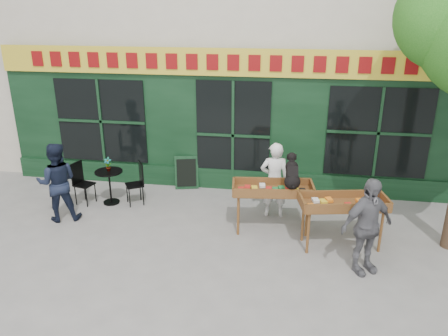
{
  "coord_description": "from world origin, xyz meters",
  "views": [
    {
      "loc": [
        1.35,
        -7.29,
        4.17
      ],
      "look_at": [
        0.08,
        0.5,
        1.21
      ],
      "focal_mm": 35.0,
      "sensor_mm": 36.0,
      "label": 1
    }
  ],
  "objects_px": {
    "book_cart_center": "(273,191)",
    "man_left": "(57,182)",
    "book_cart_right": "(343,205)",
    "bistro_table": "(109,180)",
    "man_right": "(367,226)",
    "woman": "(274,180)",
    "dog": "(292,171)"
  },
  "relations": [
    {
      "from": "dog",
      "to": "man_left",
      "type": "height_order",
      "value": "man_left"
    },
    {
      "from": "book_cart_center",
      "to": "dog",
      "type": "bearing_deg",
      "value": -14.89
    },
    {
      "from": "woman",
      "to": "book_cart_right",
      "type": "distance_m",
      "value": 1.67
    },
    {
      "from": "man_right",
      "to": "woman",
      "type": "bearing_deg",
      "value": 99.61
    },
    {
      "from": "man_left",
      "to": "woman",
      "type": "bearing_deg",
      "value": 170.21
    },
    {
      "from": "bistro_table",
      "to": "book_cart_right",
      "type": "bearing_deg",
      "value": -12.64
    },
    {
      "from": "book_cart_right",
      "to": "bistro_table",
      "type": "relative_size",
      "value": 2.09
    },
    {
      "from": "book_cart_center",
      "to": "dog",
      "type": "relative_size",
      "value": 2.6
    },
    {
      "from": "woman",
      "to": "man_left",
      "type": "xyz_separation_m",
      "value": [
        -4.31,
        -0.88,
        0.02
      ]
    },
    {
      "from": "book_cart_center",
      "to": "dog",
      "type": "xyz_separation_m",
      "value": [
        0.35,
        -0.05,
        0.47
      ]
    },
    {
      "from": "book_cart_right",
      "to": "man_left",
      "type": "distance_m",
      "value": 5.6
    },
    {
      "from": "woman",
      "to": "book_cart_right",
      "type": "bearing_deg",
      "value": 133.18
    },
    {
      "from": "book_cart_right",
      "to": "man_left",
      "type": "relative_size",
      "value": 0.97
    },
    {
      "from": "man_right",
      "to": "bistro_table",
      "type": "relative_size",
      "value": 2.18
    },
    {
      "from": "woman",
      "to": "book_cart_right",
      "type": "xyz_separation_m",
      "value": [
        1.28,
        -1.08,
        0.02
      ]
    },
    {
      "from": "book_cart_center",
      "to": "woman",
      "type": "bearing_deg",
      "value": 83.24
    },
    {
      "from": "woman",
      "to": "man_right",
      "type": "xyz_separation_m",
      "value": [
        1.58,
        -1.83,
        0.03
      ]
    },
    {
      "from": "book_cart_center",
      "to": "woman",
      "type": "xyz_separation_m",
      "value": [
        0.0,
        0.65,
        -0.02
      ]
    },
    {
      "from": "man_left",
      "to": "book_cart_right",
      "type": "bearing_deg",
      "value": 156.67
    },
    {
      "from": "book_cart_center",
      "to": "bistro_table",
      "type": "height_order",
      "value": "book_cart_center"
    },
    {
      "from": "man_right",
      "to": "bistro_table",
      "type": "distance_m",
      "value": 5.52
    },
    {
      "from": "book_cart_center",
      "to": "man_left",
      "type": "relative_size",
      "value": 0.95
    },
    {
      "from": "woman",
      "to": "bistro_table",
      "type": "bearing_deg",
      "value": -7.09
    },
    {
      "from": "book_cart_center",
      "to": "man_right",
      "type": "relative_size",
      "value": 0.94
    },
    {
      "from": "woman",
      "to": "man_left",
      "type": "height_order",
      "value": "man_left"
    },
    {
      "from": "woman",
      "to": "bistro_table",
      "type": "relative_size",
      "value": 2.1
    },
    {
      "from": "bistro_table",
      "to": "man_left",
      "type": "bearing_deg",
      "value": -127.87
    },
    {
      "from": "bistro_table",
      "to": "man_left",
      "type": "xyz_separation_m",
      "value": [
        -0.7,
        -0.9,
        0.28
      ]
    },
    {
      "from": "book_cart_center",
      "to": "bistro_table",
      "type": "xyz_separation_m",
      "value": [
        -3.61,
        0.67,
        -0.28
      ]
    },
    {
      "from": "dog",
      "to": "book_cart_right",
      "type": "xyz_separation_m",
      "value": [
        0.93,
        -0.38,
        -0.47
      ]
    },
    {
      "from": "book_cart_right",
      "to": "man_right",
      "type": "distance_m",
      "value": 0.81
    },
    {
      "from": "man_right",
      "to": "man_left",
      "type": "height_order",
      "value": "man_right"
    }
  ]
}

